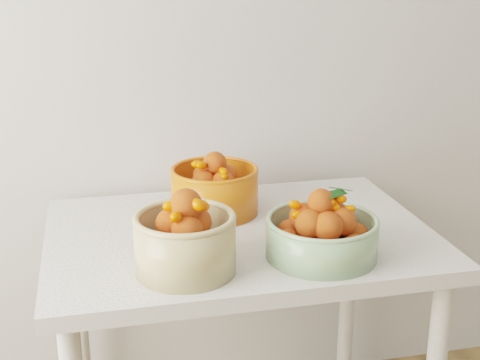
# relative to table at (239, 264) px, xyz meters

# --- Properties ---
(table) EXTENTS (1.00, 0.70, 0.75)m
(table) POSITION_rel_table_xyz_m (0.00, 0.00, 0.00)
(table) COLOR silver
(table) RESTS_ON ground
(bowl_cream) EXTENTS (0.29, 0.29, 0.20)m
(bowl_cream) POSITION_rel_table_xyz_m (-0.17, -0.20, 0.17)
(bowl_cream) COLOR tan
(bowl_cream) RESTS_ON table
(bowl_green) EXTENTS (0.36, 0.36, 0.17)m
(bowl_green) POSITION_rel_table_xyz_m (0.16, -0.20, 0.16)
(bowl_green) COLOR #8FB685
(bowl_green) RESTS_ON table
(bowl_orange) EXTENTS (0.29, 0.29, 0.18)m
(bowl_orange) POSITION_rel_table_xyz_m (-0.04, 0.15, 0.17)
(bowl_orange) COLOR #DB5512
(bowl_orange) RESTS_ON table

